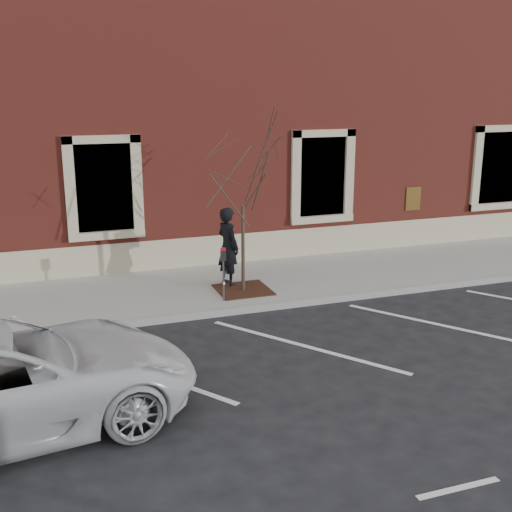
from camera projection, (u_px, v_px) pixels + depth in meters
name	position (u px, v px, depth m)	size (l,w,h in m)	color
ground	(265.00, 310.00, 14.41)	(120.00, 120.00, 0.00)	#28282B
sidewalk_near	(241.00, 284.00, 15.98)	(40.00, 3.50, 0.15)	#9A9990
curb_near	(266.00, 307.00, 14.34)	(40.00, 0.12, 0.15)	#9E9E99
parking_stripes	(304.00, 346.00, 12.41)	(28.00, 4.40, 0.01)	silver
building_civic	(181.00, 114.00, 20.42)	(40.00, 8.62, 8.00)	maroon
man	(228.00, 247.00, 15.47)	(0.70, 0.46, 1.92)	black
parking_meter	(223.00, 264.00, 14.33)	(0.11, 0.09, 1.24)	#595B60
tree_grate	(243.00, 290.00, 15.28)	(1.23, 1.23, 0.03)	#371C11
sapling	(243.00, 181.00, 14.60)	(2.24, 2.24, 3.73)	#3D2B25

